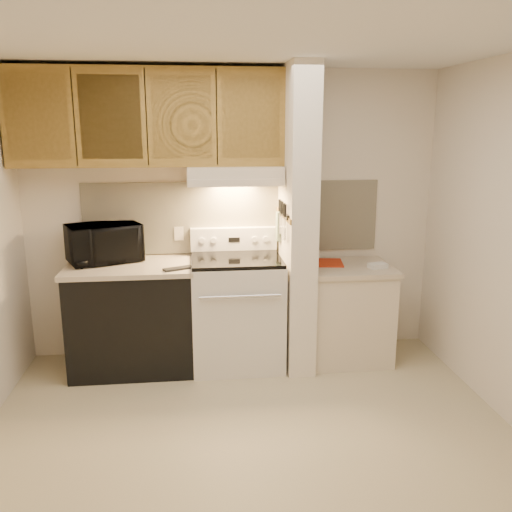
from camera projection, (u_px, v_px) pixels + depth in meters
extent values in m
plane|color=beige|center=(251.00, 435.00, 3.64)|extent=(3.60, 3.60, 0.00)
plane|color=white|center=(250.00, 39.00, 3.05)|extent=(3.60, 3.60, 0.00)
cube|color=silver|center=(233.00, 215.00, 4.79)|extent=(3.60, 2.50, 0.02)
cube|color=beige|center=(233.00, 217.00, 4.78)|extent=(2.60, 0.02, 0.63)
cube|color=silver|center=(237.00, 313.00, 4.64)|extent=(0.76, 0.65, 0.92)
cube|color=black|center=(240.00, 321.00, 4.33)|extent=(0.50, 0.01, 0.30)
cylinder|color=silver|center=(240.00, 296.00, 4.24)|extent=(0.65, 0.02, 0.02)
cube|color=black|center=(236.00, 259.00, 4.53)|extent=(0.74, 0.64, 0.03)
cube|color=silver|center=(234.00, 239.00, 4.78)|extent=(0.76, 0.08, 0.20)
cube|color=black|center=(234.00, 240.00, 4.74)|extent=(0.10, 0.01, 0.04)
cylinder|color=silver|center=(202.00, 241.00, 4.71)|extent=(0.05, 0.02, 0.05)
cylinder|color=silver|center=(214.00, 240.00, 4.72)|extent=(0.05, 0.02, 0.05)
cylinder|color=silver|center=(255.00, 239.00, 4.76)|extent=(0.05, 0.02, 0.05)
cylinder|color=silver|center=(266.00, 239.00, 4.77)|extent=(0.05, 0.02, 0.05)
cube|color=black|center=(133.00, 319.00, 4.56)|extent=(1.00, 0.63, 0.87)
cube|color=beige|center=(130.00, 267.00, 4.46)|extent=(1.04, 0.67, 0.04)
cube|color=black|center=(178.00, 269.00, 4.30)|extent=(0.25, 0.17, 0.02)
cylinder|color=#2C5E5E|center=(138.00, 252.00, 4.66)|extent=(0.10, 0.10, 0.11)
cube|color=beige|center=(179.00, 234.00, 4.75)|extent=(0.08, 0.01, 0.12)
imported|color=black|center=(104.00, 243.00, 4.52)|extent=(0.68, 0.59, 0.32)
cube|color=white|center=(297.00, 221.00, 4.51)|extent=(0.22, 0.70, 2.50)
cube|color=olive|center=(283.00, 215.00, 4.49)|extent=(0.01, 0.70, 0.04)
cube|color=black|center=(284.00, 214.00, 4.43)|extent=(0.02, 0.42, 0.04)
cube|color=silver|center=(286.00, 230.00, 4.29)|extent=(0.01, 0.03, 0.16)
cylinder|color=black|center=(285.00, 211.00, 4.28)|extent=(0.02, 0.02, 0.10)
cube|color=silver|center=(284.00, 229.00, 4.37)|extent=(0.01, 0.04, 0.18)
cylinder|color=black|center=(284.00, 210.00, 4.33)|extent=(0.02, 0.02, 0.10)
cube|color=silver|center=(282.00, 228.00, 4.47)|extent=(0.01, 0.04, 0.20)
cylinder|color=black|center=(282.00, 208.00, 4.43)|extent=(0.02, 0.02, 0.10)
cube|color=silver|center=(281.00, 224.00, 4.53)|extent=(0.01, 0.04, 0.16)
cylinder|color=black|center=(281.00, 207.00, 4.48)|extent=(0.02, 0.02, 0.10)
cube|color=silver|center=(279.00, 224.00, 4.61)|extent=(0.01, 0.04, 0.18)
cylinder|color=black|center=(280.00, 205.00, 4.56)|extent=(0.02, 0.02, 0.10)
cube|color=gray|center=(278.00, 226.00, 4.68)|extent=(0.03, 0.10, 0.25)
cube|color=beige|center=(347.00, 315.00, 4.76)|extent=(0.70, 0.60, 0.81)
cube|color=beige|center=(349.00, 268.00, 4.66)|extent=(0.74, 0.64, 0.04)
cube|color=#B22C11|center=(330.00, 263.00, 4.73)|extent=(0.26, 0.32, 0.01)
cube|color=white|center=(378.00, 266.00, 4.58)|extent=(0.17, 0.13, 0.04)
cube|color=beige|center=(235.00, 175.00, 4.49)|extent=(0.78, 0.44, 0.15)
cube|color=beige|center=(237.00, 183.00, 4.30)|extent=(0.78, 0.04, 0.06)
cube|color=olive|center=(148.00, 118.00, 4.35)|extent=(2.18, 0.33, 0.77)
cube|color=olive|center=(37.00, 117.00, 4.11)|extent=(0.46, 0.01, 0.63)
cube|color=black|center=(74.00, 117.00, 4.13)|extent=(0.01, 0.01, 0.73)
cube|color=olive|center=(110.00, 117.00, 4.17)|extent=(0.46, 0.01, 0.63)
cube|color=black|center=(146.00, 117.00, 4.19)|extent=(0.01, 0.01, 0.73)
cube|color=olive|center=(182.00, 117.00, 4.23)|extent=(0.46, 0.01, 0.63)
cube|color=black|center=(217.00, 118.00, 4.25)|extent=(0.01, 0.01, 0.73)
cube|color=olive|center=(251.00, 118.00, 4.29)|extent=(0.46, 0.01, 0.63)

